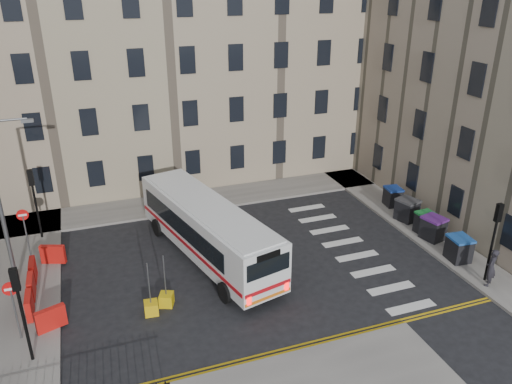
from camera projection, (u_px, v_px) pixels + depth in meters
ground at (280, 258)px, 26.60m from camera, size 120.00×120.00×0.00m
pavement_north at (143, 208)px, 32.15m from camera, size 36.00×3.20×0.15m
pavement_east at (383, 203)px, 32.80m from camera, size 2.40×26.00×0.15m
terrace_north at (103, 58)px, 34.40m from camera, size 38.30×10.80×17.20m
traffic_light_east at (495, 231)px, 23.36m from camera, size 0.28×0.22×4.10m
traffic_light_nw at (34, 193)px, 27.37m from camera, size 0.28×0.22×4.10m
traffic_light_sw at (20, 301)px, 18.30m from camera, size 0.28×0.22×4.10m
no_entry_north at (24, 223)px, 25.80m from camera, size 0.60×0.08×3.00m
no_entry_south at (12, 299)px, 19.76m from camera, size 0.60×0.08×3.00m
roadworks_barriers at (40, 285)px, 23.12m from camera, size 1.66×6.26×1.00m
bus at (207, 228)px, 26.02m from camera, size 5.16×11.45×3.04m
wheelie_bin_a at (459, 248)px, 25.92m from camera, size 1.14×1.28×1.32m
wheelie_bin_b at (433, 228)px, 28.00m from camera, size 1.30×1.41×1.33m
wheelie_bin_c at (426, 223)px, 28.61m from camera, size 1.07×1.21×1.27m
wheelie_bin_d at (407, 210)px, 30.19m from camera, size 1.36×1.47×1.35m
wheelie_bin_e at (393, 196)px, 32.15m from camera, size 1.09×1.21×1.22m
pedestrian at (491, 268)px, 23.67m from camera, size 0.84×0.77×1.92m
bollard_yellow at (167, 300)px, 22.69m from camera, size 0.78×0.78×0.60m
bollard_chevron at (151, 308)px, 22.12m from camera, size 0.64×0.64×0.60m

